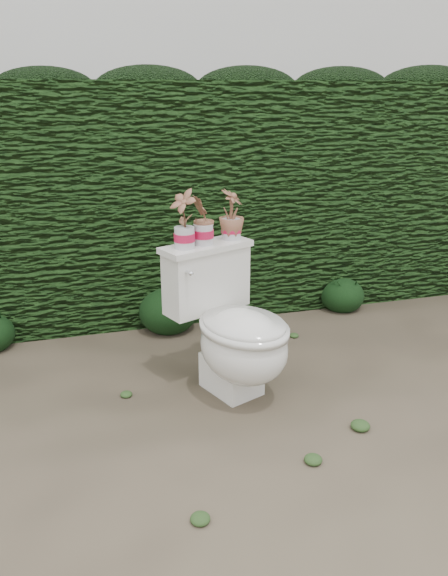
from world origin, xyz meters
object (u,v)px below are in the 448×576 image
object	(u,v)px
potted_plant_center	(203,221)
potted_plant_right	(231,216)
potted_plant_left	(184,221)
toilet	(234,331)

from	to	relation	value
potted_plant_center	potted_plant_right	bearing A→B (deg)	134.95
potted_plant_left	toilet	bearing A→B (deg)	19.81
toilet	potted_plant_left	distance (m)	0.63
toilet	potted_plant_left	xyz separation A→B (m)	(-0.21, 0.17, 0.57)
potted_plant_left	potted_plant_center	xyz separation A→B (m)	(0.11, 0.04, -0.02)
potted_plant_right	potted_plant_center	bearing A→B (deg)	138.84
potted_plant_center	toilet	bearing A→B (deg)	49.29
toilet	potted_plant_center	distance (m)	0.60
potted_plant_center	potted_plant_right	xyz separation A→B (m)	(0.17, 0.07, 0.00)
toilet	potted_plant_right	world-z (taller)	potted_plant_right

